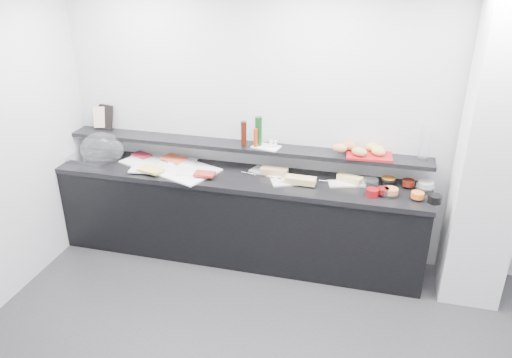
% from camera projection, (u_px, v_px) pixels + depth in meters
% --- Properties ---
extents(back_wall, '(5.00, 0.02, 2.70)m').
position_uv_depth(back_wall, '(316.00, 127.00, 4.72)').
color(back_wall, silver).
rests_on(back_wall, ground).
extents(column, '(0.50, 0.50, 2.70)m').
position_uv_depth(column, '(493.00, 155.00, 4.07)').
color(column, silver).
rests_on(column, ground).
extents(buffet_cabinet, '(3.60, 0.60, 0.85)m').
position_uv_depth(buffet_cabinet, '(238.00, 218.00, 5.01)').
color(buffet_cabinet, black).
rests_on(buffet_cabinet, ground).
extents(counter_top, '(3.62, 0.62, 0.05)m').
position_uv_depth(counter_top, '(237.00, 177.00, 4.82)').
color(counter_top, black).
rests_on(counter_top, buffet_cabinet).
extents(wall_shelf, '(3.60, 0.25, 0.04)m').
position_uv_depth(wall_shelf, '(242.00, 146.00, 4.86)').
color(wall_shelf, black).
rests_on(wall_shelf, back_wall).
extents(cloche_base, '(0.51, 0.38, 0.04)m').
position_uv_depth(cloche_base, '(92.00, 158.00, 5.14)').
color(cloche_base, '#B0B3B7').
rests_on(cloche_base, counter_top).
extents(cloche_dome, '(0.52, 0.44, 0.34)m').
position_uv_depth(cloche_dome, '(102.00, 149.00, 5.09)').
color(cloche_dome, white).
rests_on(cloche_dome, cloche_base).
extents(linen_runner, '(1.10, 0.80, 0.01)m').
position_uv_depth(linen_runner, '(170.00, 166.00, 4.99)').
color(linen_runner, white).
rests_on(linen_runner, counter_top).
extents(platter_meat_a, '(0.36, 0.25, 0.01)m').
position_uv_depth(platter_meat_a, '(148.00, 157.00, 5.16)').
color(platter_meat_a, silver).
rests_on(platter_meat_a, linen_runner).
extents(food_meat_a, '(0.22, 0.19, 0.02)m').
position_uv_depth(food_meat_a, '(142.00, 155.00, 5.17)').
color(food_meat_a, maroon).
rests_on(food_meat_a, platter_meat_a).
extents(platter_salmon, '(0.27, 0.19, 0.01)m').
position_uv_depth(platter_salmon, '(183.00, 161.00, 5.06)').
color(platter_salmon, white).
rests_on(platter_salmon, linen_runner).
extents(food_salmon, '(0.28, 0.23, 0.02)m').
position_uv_depth(food_salmon, '(174.00, 158.00, 5.08)').
color(food_salmon, '#F25231').
rests_on(food_salmon, platter_salmon).
extents(platter_cheese, '(0.32, 0.24, 0.01)m').
position_uv_depth(platter_cheese, '(146.00, 169.00, 4.88)').
color(platter_cheese, white).
rests_on(platter_cheese, linen_runner).
extents(food_cheese, '(0.26, 0.20, 0.02)m').
position_uv_depth(food_cheese, '(151.00, 170.00, 4.82)').
color(food_cheese, '#DDC756').
rests_on(food_cheese, platter_cheese).
extents(platter_meat_b, '(0.30, 0.22, 0.01)m').
position_uv_depth(platter_meat_b, '(191.00, 172.00, 4.82)').
color(platter_meat_b, white).
rests_on(platter_meat_b, linen_runner).
extents(food_meat_b, '(0.20, 0.13, 0.02)m').
position_uv_depth(food_meat_b, '(205.00, 174.00, 4.73)').
color(food_meat_b, maroon).
rests_on(food_meat_b, platter_meat_b).
extents(sandwich_plate_left, '(0.40, 0.27, 0.01)m').
position_uv_depth(sandwich_plate_left, '(268.00, 172.00, 4.84)').
color(sandwich_plate_left, white).
rests_on(sandwich_plate_left, counter_top).
extents(sandwich_food_left, '(0.26, 0.10, 0.06)m').
position_uv_depth(sandwich_food_left, '(274.00, 171.00, 4.78)').
color(sandwich_food_left, tan).
rests_on(sandwich_food_left, sandwich_plate_left).
extents(tongs_left, '(0.16, 0.03, 0.01)m').
position_uv_depth(tongs_left, '(249.00, 173.00, 4.80)').
color(tongs_left, '#AAACB0').
rests_on(tongs_left, sandwich_plate_left).
extents(sandwich_plate_mid, '(0.42, 0.31, 0.01)m').
position_uv_depth(sandwich_plate_mid, '(292.00, 181.00, 4.66)').
color(sandwich_plate_mid, silver).
rests_on(sandwich_plate_mid, counter_top).
extents(sandwich_food_mid, '(0.28, 0.12, 0.06)m').
position_uv_depth(sandwich_food_mid, '(301.00, 180.00, 4.59)').
color(sandwich_food_mid, tan).
rests_on(sandwich_food_mid, sandwich_plate_mid).
extents(tongs_mid, '(0.14, 0.08, 0.01)m').
position_uv_depth(tongs_mid, '(287.00, 181.00, 4.64)').
color(tongs_mid, '#B7B9BF').
rests_on(tongs_mid, sandwich_plate_mid).
extents(sandwich_plate_right, '(0.36, 0.23, 0.01)m').
position_uv_depth(sandwich_plate_right, '(347.00, 184.00, 4.62)').
color(sandwich_plate_right, silver).
rests_on(sandwich_plate_right, counter_top).
extents(sandwich_food_right, '(0.25, 0.17, 0.06)m').
position_uv_depth(sandwich_food_right, '(350.00, 179.00, 4.63)').
color(sandwich_food_right, '#E4CC77').
rests_on(sandwich_food_right, sandwich_plate_right).
extents(tongs_right, '(0.16, 0.04, 0.01)m').
position_uv_depth(tongs_right, '(328.00, 181.00, 4.64)').
color(tongs_right, silver).
rests_on(tongs_right, sandwich_plate_right).
extents(bowl_glass_fruit, '(0.20, 0.20, 0.07)m').
position_uv_depth(bowl_glass_fruit, '(369.00, 183.00, 4.57)').
color(bowl_glass_fruit, white).
rests_on(bowl_glass_fruit, counter_top).
extents(fill_glass_fruit, '(0.13, 0.13, 0.05)m').
position_uv_depth(fill_glass_fruit, '(388.00, 180.00, 4.59)').
color(fill_glass_fruit, orange).
rests_on(fill_glass_fruit, bowl_glass_fruit).
extents(bowl_black_jam, '(0.16, 0.16, 0.07)m').
position_uv_depth(bowl_black_jam, '(388.00, 183.00, 4.56)').
color(bowl_black_jam, black).
rests_on(bowl_black_jam, counter_top).
extents(fill_black_jam, '(0.15, 0.15, 0.05)m').
position_uv_depth(fill_black_jam, '(408.00, 183.00, 4.54)').
color(fill_black_jam, '#52150B').
rests_on(fill_black_jam, bowl_black_jam).
extents(bowl_glass_cream, '(0.21, 0.21, 0.07)m').
position_uv_depth(bowl_glass_cream, '(425.00, 188.00, 4.47)').
color(bowl_glass_cream, white).
rests_on(bowl_glass_cream, counter_top).
extents(fill_glass_cream, '(0.14, 0.14, 0.05)m').
position_uv_depth(fill_glass_cream, '(426.00, 184.00, 4.51)').
color(fill_glass_cream, white).
rests_on(fill_glass_cream, bowl_glass_cream).
extents(bowl_red_jam, '(0.13, 0.13, 0.07)m').
position_uv_depth(bowl_red_jam, '(372.00, 193.00, 4.38)').
color(bowl_red_jam, maroon).
rests_on(bowl_red_jam, counter_top).
extents(fill_red_jam, '(0.13, 0.13, 0.05)m').
position_uv_depth(fill_red_jam, '(383.00, 191.00, 4.39)').
color(fill_red_jam, '#540C0C').
rests_on(fill_red_jam, bowl_red_jam).
extents(bowl_glass_salmon, '(0.20, 0.20, 0.07)m').
position_uv_depth(bowl_glass_salmon, '(390.00, 192.00, 4.39)').
color(bowl_glass_salmon, white).
rests_on(bowl_glass_salmon, counter_top).
extents(fill_glass_salmon, '(0.12, 0.12, 0.05)m').
position_uv_depth(fill_glass_salmon, '(391.00, 191.00, 4.39)').
color(fill_glass_salmon, orange).
rests_on(fill_glass_salmon, bowl_glass_salmon).
extents(bowl_black_fruit, '(0.13, 0.13, 0.07)m').
position_uv_depth(bowl_black_fruit, '(435.00, 199.00, 4.27)').
color(bowl_black_fruit, black).
rests_on(bowl_black_fruit, counter_top).
extents(fill_black_fruit, '(0.13, 0.13, 0.05)m').
position_uv_depth(fill_black_fruit, '(418.00, 195.00, 4.31)').
color(fill_black_fruit, orange).
rests_on(fill_black_fruit, bowl_black_fruit).
extents(framed_print, '(0.25, 0.13, 0.26)m').
position_uv_depth(framed_print, '(104.00, 117.00, 5.23)').
color(framed_print, black).
rests_on(framed_print, wall_shelf).
extents(print_art, '(0.20, 0.11, 0.22)m').
position_uv_depth(print_art, '(103.00, 117.00, 5.21)').
color(print_art, beige).
rests_on(print_art, framed_print).
extents(condiment_tray, '(0.29, 0.21, 0.01)m').
position_uv_depth(condiment_tray, '(266.00, 147.00, 4.78)').
color(condiment_tray, white).
rests_on(condiment_tray, wall_shelf).
extents(bottle_green_a, '(0.06, 0.06, 0.26)m').
position_uv_depth(bottle_green_a, '(258.00, 131.00, 4.78)').
color(bottle_green_a, '#0F3A19').
rests_on(bottle_green_a, condiment_tray).
extents(bottle_brown, '(0.06, 0.06, 0.24)m').
position_uv_depth(bottle_brown, '(244.00, 134.00, 4.75)').
color(bottle_brown, '#351209').
rests_on(bottle_brown, condiment_tray).
extents(bottle_green_b, '(0.07, 0.07, 0.28)m').
position_uv_depth(bottle_green_b, '(259.00, 131.00, 4.75)').
color(bottle_green_b, '#0F3916').
rests_on(bottle_green_b, condiment_tray).
extents(bottle_hot, '(0.05, 0.05, 0.18)m').
position_uv_depth(bottle_hot, '(256.00, 138.00, 4.73)').
color(bottle_hot, '#B9300D').
rests_on(bottle_hot, condiment_tray).
extents(shaker_salt, '(0.04, 0.04, 0.07)m').
position_uv_depth(shaker_salt, '(271.00, 144.00, 4.74)').
color(shaker_salt, white).
rests_on(shaker_salt, condiment_tray).
extents(shaker_pepper, '(0.04, 0.04, 0.07)m').
position_uv_depth(shaker_pepper, '(276.00, 144.00, 4.74)').
color(shaker_pepper, white).
rests_on(shaker_pepper, condiment_tray).
extents(bread_tray, '(0.43, 0.32, 0.02)m').
position_uv_depth(bread_tray, '(369.00, 155.00, 4.59)').
color(bread_tray, '#A01116').
rests_on(bread_tray, wall_shelf).
extents(bread_roll_nw, '(0.17, 0.14, 0.08)m').
position_uv_depth(bread_roll_nw, '(350.00, 146.00, 4.65)').
color(bread_roll_nw, '#AA6A41').
rests_on(bread_roll_nw, bread_tray).
extents(bread_roll_ne, '(0.14, 0.11, 0.08)m').
position_uv_depth(bread_roll_ne, '(372.00, 147.00, 4.63)').
color(bread_roll_ne, '#D5A751').
rests_on(bread_roll_ne, bread_tray).
extents(bread_roll_s, '(0.18, 0.15, 0.08)m').
position_uv_depth(bread_roll_s, '(359.00, 152.00, 4.52)').
color(bread_roll_s, '#BC8447').
rests_on(bread_roll_s, bread_tray).
extents(bread_roll_se, '(0.15, 0.12, 0.08)m').
position_uv_depth(bread_roll_se, '(378.00, 151.00, 4.53)').
color(bread_roll_se, '#D5B051').
rests_on(bread_roll_se, bread_tray).
extents(bread_roll_midw, '(0.14, 0.09, 0.08)m').
position_uv_depth(bread_roll_midw, '(340.00, 148.00, 4.60)').
color(bread_roll_midw, '#D58651').
rests_on(bread_roll_midw, bread_tray).
extents(bread_roll_mide, '(0.13, 0.09, 0.08)m').
position_uv_depth(bread_roll_mide, '(378.00, 150.00, 4.57)').
color(bread_roll_mide, gold).
rests_on(bread_roll_mide, bread_tray).
extents(carafe, '(0.12, 0.12, 0.30)m').
position_uv_depth(carafe, '(425.00, 144.00, 4.44)').
color(carafe, white).
rests_on(carafe, wall_shelf).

